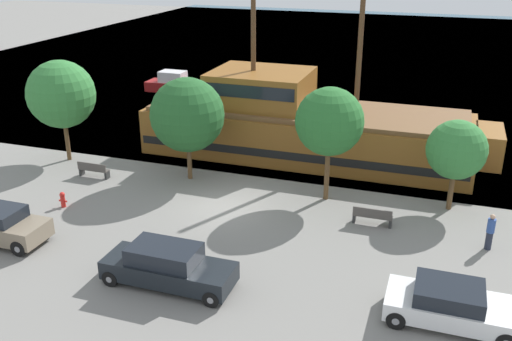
# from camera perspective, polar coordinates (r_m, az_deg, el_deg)

# --- Properties ---
(ground_plane) EXTENTS (160.00, 160.00, 0.00)m
(ground_plane) POSITION_cam_1_polar(r_m,az_deg,el_deg) (27.46, -3.33, -3.55)
(ground_plane) COLOR gray
(water_surface) EXTENTS (80.00, 80.00, 0.00)m
(water_surface) POSITION_cam_1_polar(r_m,az_deg,el_deg) (68.59, 10.86, 11.70)
(water_surface) COLOR #33566B
(water_surface) RESTS_ON ground
(pirate_ship) EXTENTS (20.02, 5.93, 10.39)m
(pirate_ship) POSITION_cam_1_polar(r_m,az_deg,el_deg) (33.57, 4.62, 4.50)
(pirate_ship) COLOR brown
(pirate_ship) RESTS_ON water_surface
(moored_boat_dockside) EXTENTS (7.44, 2.55, 2.06)m
(moored_boat_dockside) POSITION_cam_1_polar(r_m,az_deg,el_deg) (41.85, -3.20, 6.63)
(moored_boat_dockside) COLOR silver
(moored_boat_dockside) RESTS_ON water_surface
(moored_boat_outer) EXTENTS (5.28, 1.83, 1.69)m
(moored_boat_outer) POSITION_cam_1_polar(r_m,az_deg,el_deg) (48.88, -7.98, 8.55)
(moored_boat_outer) COLOR maroon
(moored_boat_outer) RESTS_ON water_surface
(parked_car_curb_front) EXTENTS (4.25, 2.02, 1.40)m
(parked_car_curb_front) POSITION_cam_1_polar(r_m,az_deg,el_deg) (20.32, 18.88, -12.57)
(parked_car_curb_front) COLOR white
(parked_car_curb_front) RESTS_ON ground_plane
(parked_car_curb_mid) EXTENTS (4.90, 1.81, 1.57)m
(parked_car_curb_mid) POSITION_cam_1_polar(r_m,az_deg,el_deg) (21.40, -8.82, -9.43)
(parked_car_curb_mid) COLOR black
(parked_car_curb_mid) RESTS_ON ground_plane
(parked_car_curb_rear) EXTENTS (3.97, 1.81, 1.51)m
(parked_car_curb_rear) POSITION_cam_1_polar(r_m,az_deg,el_deg) (26.30, -24.20, -4.99)
(parked_car_curb_rear) COLOR #7F705B
(parked_car_curb_rear) RESTS_ON ground_plane
(fire_hydrant) EXTENTS (0.42, 0.25, 0.76)m
(fire_hydrant) POSITION_cam_1_polar(r_m,az_deg,el_deg) (28.67, -18.77, -2.72)
(fire_hydrant) COLOR red
(fire_hydrant) RESTS_ON ground_plane
(bench_promenade_east) EXTENTS (1.73, 0.45, 0.85)m
(bench_promenade_east) POSITION_cam_1_polar(r_m,az_deg,el_deg) (25.97, 11.56, -4.50)
(bench_promenade_east) COLOR #4C4742
(bench_promenade_east) RESTS_ON ground_plane
(bench_promenade_west) EXTENTS (1.71, 0.45, 0.85)m
(bench_promenade_west) POSITION_cam_1_polar(r_m,az_deg,el_deg) (31.74, -15.97, 0.08)
(bench_promenade_west) COLOR #4C4742
(bench_promenade_west) RESTS_ON ground_plane
(pedestrian_walking_near) EXTENTS (0.32, 0.32, 1.58)m
(pedestrian_walking_near) POSITION_cam_1_polar(r_m,az_deg,el_deg) (25.27, 22.37, -5.69)
(pedestrian_walking_near) COLOR #232838
(pedestrian_walking_near) RESTS_ON ground_plane
(tree_row_east) EXTENTS (3.79, 3.79, 5.78)m
(tree_row_east) POSITION_cam_1_polar(r_m,az_deg,el_deg) (33.80, -18.90, 7.22)
(tree_row_east) COLOR brown
(tree_row_east) RESTS_ON ground_plane
(tree_row_mideast) EXTENTS (3.85, 3.85, 5.45)m
(tree_row_mideast) POSITION_cam_1_polar(r_m,az_deg,el_deg) (29.58, -6.89, 5.53)
(tree_row_mideast) COLOR brown
(tree_row_mideast) RESTS_ON ground_plane
(tree_row_midwest) EXTENTS (3.25, 3.25, 5.60)m
(tree_row_midwest) POSITION_cam_1_polar(r_m,az_deg,el_deg) (26.96, 7.36, 4.86)
(tree_row_midwest) COLOR brown
(tree_row_midwest) RESTS_ON ground_plane
(tree_row_west) EXTENTS (2.75, 2.75, 4.36)m
(tree_row_west) POSITION_cam_1_polar(r_m,az_deg,el_deg) (27.55, 19.42, 1.96)
(tree_row_west) COLOR brown
(tree_row_west) RESTS_ON ground_plane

